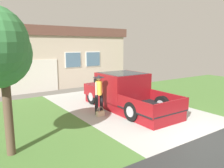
{
  "coord_description": "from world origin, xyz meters",
  "views": [
    {
      "loc": [
        -6.53,
        -4.05,
        3.04
      ],
      "look_at": [
        -0.61,
        4.52,
        1.2
      ],
      "focal_mm": 35.52,
      "sensor_mm": 36.0,
      "label": 1
    }
  ],
  "objects_px": {
    "handbag": "(100,113)",
    "house_with_garage": "(47,56)",
    "pickup_truck": "(123,93)",
    "person_with_hat": "(99,92)",
    "wheeled_trash_bin": "(128,80)"
  },
  "relations": [
    {
      "from": "handbag",
      "to": "house_with_garage",
      "type": "distance_m",
      "value": 9.42
    },
    {
      "from": "handbag",
      "to": "pickup_truck",
      "type": "bearing_deg",
      "value": 15.49
    },
    {
      "from": "person_with_hat",
      "to": "handbag",
      "type": "bearing_deg",
      "value": -128.82
    },
    {
      "from": "house_with_garage",
      "to": "wheeled_trash_bin",
      "type": "bearing_deg",
      "value": -49.7
    },
    {
      "from": "pickup_truck",
      "to": "wheeled_trash_bin",
      "type": "bearing_deg",
      "value": 48.63
    },
    {
      "from": "handbag",
      "to": "house_with_garage",
      "type": "height_order",
      "value": "house_with_garage"
    },
    {
      "from": "person_with_hat",
      "to": "pickup_truck",
      "type": "bearing_deg",
      "value": -9.76
    },
    {
      "from": "pickup_truck",
      "to": "person_with_hat",
      "type": "relative_size",
      "value": 2.95
    },
    {
      "from": "handbag",
      "to": "wheeled_trash_bin",
      "type": "height_order",
      "value": "wheeled_trash_bin"
    },
    {
      "from": "person_with_hat",
      "to": "handbag",
      "type": "xyz_separation_m",
      "value": [
        -0.12,
        -0.28,
        -0.86
      ]
    },
    {
      "from": "pickup_truck",
      "to": "handbag",
      "type": "distance_m",
      "value": 1.78
    },
    {
      "from": "person_with_hat",
      "to": "wheeled_trash_bin",
      "type": "distance_m",
      "value": 6.28
    },
    {
      "from": "handbag",
      "to": "wheeled_trash_bin",
      "type": "bearing_deg",
      "value": 40.82
    },
    {
      "from": "person_with_hat",
      "to": "handbag",
      "type": "height_order",
      "value": "person_with_hat"
    },
    {
      "from": "person_with_hat",
      "to": "wheeled_trash_bin",
      "type": "height_order",
      "value": "person_with_hat"
    }
  ]
}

